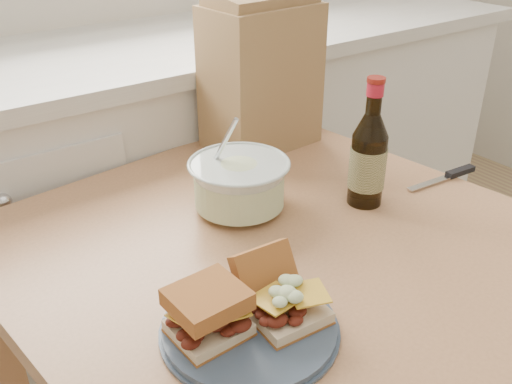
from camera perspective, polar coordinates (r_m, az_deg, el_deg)
cabinet_run at (r=1.80m, az=-9.58°, el=-0.07°), size 2.50×0.64×0.94m
dining_table at (r=1.09m, az=2.16°, el=-9.55°), size 1.01×1.01×0.76m
plate at (r=0.83m, az=-0.65°, el=-13.39°), size 0.25×0.25×0.02m
sandwich_left at (r=0.79m, az=-4.82°, el=-11.89°), size 0.10×0.09×0.07m
sandwich_right at (r=0.83m, az=2.46°, el=-10.26°), size 0.11×0.14×0.08m
coleslaw_bowl at (r=1.10m, az=-1.69°, el=0.60°), size 0.20×0.20×0.19m
beer_bottle at (r=1.12m, az=11.16°, el=3.34°), size 0.07×0.07×0.26m
knife at (r=1.31m, az=19.06°, el=1.68°), size 0.19×0.03×0.01m
paper_bag at (r=1.35m, az=0.51°, el=11.37°), size 0.26×0.18×0.33m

